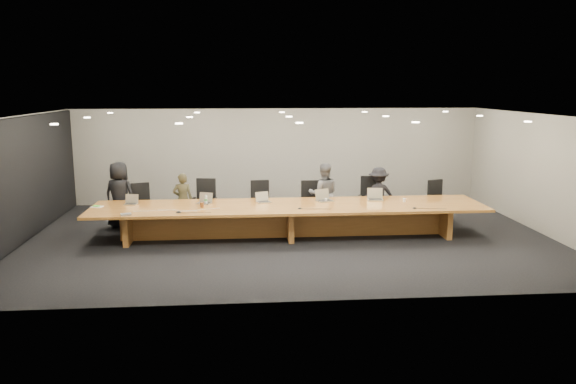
# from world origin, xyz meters

# --- Properties ---
(ground) EXTENTS (12.00, 12.00, 0.00)m
(ground) POSITION_xyz_m (0.00, 0.00, 0.00)
(ground) COLOR black
(ground) RESTS_ON ground
(back_wall) EXTENTS (12.00, 0.02, 2.80)m
(back_wall) POSITION_xyz_m (0.00, 4.00, 1.40)
(back_wall) COLOR #AFAC9F
(back_wall) RESTS_ON ground
(left_wall_panel) EXTENTS (0.08, 7.84, 2.74)m
(left_wall_panel) POSITION_xyz_m (-5.94, 0.00, 1.37)
(left_wall_panel) COLOR black
(left_wall_panel) RESTS_ON ground
(conference_table) EXTENTS (9.00, 1.80, 0.75)m
(conference_table) POSITION_xyz_m (0.00, 0.00, 0.52)
(conference_table) COLOR #975A21
(conference_table) RESTS_ON ground
(chair_far_left) EXTENTS (0.70, 0.70, 1.09)m
(chair_far_left) POSITION_xyz_m (-3.55, 1.30, 0.55)
(chair_far_left) COLOR black
(chair_far_left) RESTS_ON ground
(chair_left) EXTENTS (0.72, 0.72, 1.18)m
(chair_left) POSITION_xyz_m (-2.03, 1.31, 0.59)
(chair_left) COLOR black
(chair_left) RESTS_ON ground
(chair_mid_left) EXTENTS (0.61, 0.61, 1.12)m
(chair_mid_left) POSITION_xyz_m (-0.60, 1.28, 0.56)
(chair_mid_left) COLOR black
(chair_mid_left) RESTS_ON ground
(chair_mid_right) EXTENTS (0.58, 0.58, 1.12)m
(chair_mid_right) POSITION_xyz_m (0.66, 1.16, 0.56)
(chair_mid_right) COLOR black
(chair_mid_right) RESTS_ON ground
(chair_right) EXTENTS (0.64, 0.64, 1.19)m
(chair_right) POSITION_xyz_m (2.22, 1.26, 0.60)
(chair_right) COLOR black
(chair_right) RESTS_ON ground
(chair_far_right) EXTENTS (0.70, 0.70, 1.07)m
(chair_far_right) POSITION_xyz_m (4.03, 1.26, 0.54)
(chair_far_right) COLOR black
(chair_far_right) RESTS_ON ground
(person_a) EXTENTS (0.93, 0.75, 1.64)m
(person_a) POSITION_xyz_m (-4.06, 1.19, 0.82)
(person_a) COLOR black
(person_a) RESTS_ON ground
(person_b) EXTENTS (0.50, 0.33, 1.34)m
(person_b) POSITION_xyz_m (-2.54, 1.22, 0.67)
(person_b) COLOR #35311D
(person_b) RESTS_ON ground
(person_c) EXTENTS (0.79, 0.63, 1.56)m
(person_c) POSITION_xyz_m (0.97, 1.13, 0.78)
(person_c) COLOR #5A5A5D
(person_c) RESTS_ON ground
(person_d) EXTENTS (0.93, 0.54, 1.43)m
(person_d) POSITION_xyz_m (2.38, 1.17, 0.72)
(person_d) COLOR black
(person_d) RESTS_ON ground
(laptop_a) EXTENTS (0.32, 0.25, 0.23)m
(laptop_a) POSITION_xyz_m (-3.64, 0.38, 0.87)
(laptop_a) COLOR tan
(laptop_a) RESTS_ON conference_table
(laptop_b) EXTENTS (0.39, 0.34, 0.26)m
(laptop_b) POSITION_xyz_m (-1.96, 0.33, 0.88)
(laptop_b) COLOR tan
(laptop_b) RESTS_ON conference_table
(laptop_c) EXTENTS (0.37, 0.32, 0.25)m
(laptop_c) POSITION_xyz_m (-0.57, 0.35, 0.87)
(laptop_c) COLOR #C5B896
(laptop_c) RESTS_ON conference_table
(laptop_d) EXTENTS (0.45, 0.39, 0.29)m
(laptop_d) POSITION_xyz_m (0.89, 0.37, 0.90)
(laptop_d) COLOR tan
(laptop_d) RESTS_ON conference_table
(laptop_e) EXTENTS (0.39, 0.31, 0.29)m
(laptop_e) POSITION_xyz_m (2.11, 0.39, 0.89)
(laptop_e) COLOR tan
(laptop_e) RESTS_ON conference_table
(water_bottle) EXTENTS (0.08, 0.08, 0.20)m
(water_bottle) POSITION_xyz_m (-1.91, 0.28, 0.85)
(water_bottle) COLOR silver
(water_bottle) RESTS_ON conference_table
(amber_mug) EXTENTS (0.12, 0.12, 0.11)m
(amber_mug) POSITION_xyz_m (-1.98, -0.08, 0.80)
(amber_mug) COLOR brown
(amber_mug) RESTS_ON conference_table
(paper_cup_near) EXTENTS (0.09, 0.09, 0.08)m
(paper_cup_near) POSITION_xyz_m (0.90, 0.31, 0.79)
(paper_cup_near) COLOR white
(paper_cup_near) RESTS_ON conference_table
(paper_cup_far) EXTENTS (0.08, 0.08, 0.09)m
(paper_cup_far) POSITION_xyz_m (2.74, 0.12, 0.79)
(paper_cup_far) COLOR white
(paper_cup_far) RESTS_ON conference_table
(notepad) EXTENTS (0.28, 0.25, 0.01)m
(notepad) POSITION_xyz_m (-4.35, 0.15, 0.76)
(notepad) COLOR white
(notepad) RESTS_ON conference_table
(lime_gadget) EXTENTS (0.16, 0.13, 0.02)m
(lime_gadget) POSITION_xyz_m (-4.37, 0.15, 0.78)
(lime_gadget) COLOR #55D438
(lime_gadget) RESTS_ON notepad
(av_box) EXTENTS (0.26, 0.22, 0.03)m
(av_box) POSITION_xyz_m (-3.54, -0.73, 0.77)
(av_box) COLOR #9D9DA1
(av_box) RESTS_ON conference_table
(mic_left) EXTENTS (0.14, 0.14, 0.03)m
(mic_left) POSITION_xyz_m (-2.45, -0.57, 0.77)
(mic_left) COLOR black
(mic_left) RESTS_ON conference_table
(mic_center) EXTENTS (0.13, 0.13, 0.03)m
(mic_center) POSITION_xyz_m (0.20, -0.42, 0.76)
(mic_center) COLOR black
(mic_center) RESTS_ON conference_table
(mic_right) EXTENTS (0.14, 0.14, 0.03)m
(mic_right) POSITION_xyz_m (2.77, -0.60, 0.76)
(mic_right) COLOR black
(mic_right) RESTS_ON conference_table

